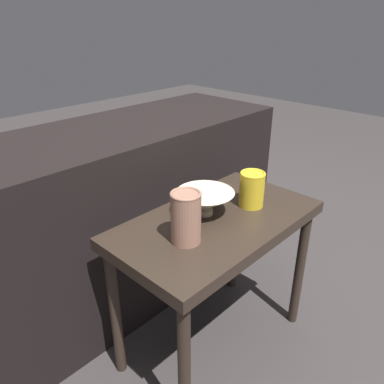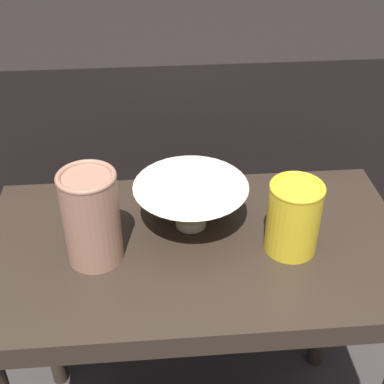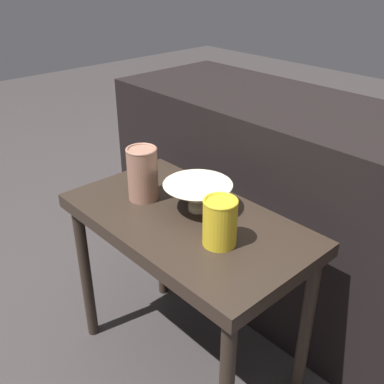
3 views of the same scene
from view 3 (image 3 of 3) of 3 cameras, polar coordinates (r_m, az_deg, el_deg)
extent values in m
plane|color=#383333|center=(1.57, -0.63, -20.50)|extent=(8.00, 8.00, 0.00)
cube|color=#2D231C|center=(1.22, -0.76, -3.95)|extent=(0.70, 0.39, 0.04)
cylinder|color=#2D231C|center=(1.52, -13.34, -10.12)|extent=(0.04, 0.04, 0.51)
cylinder|color=#2D231C|center=(1.66, -3.88, -5.75)|extent=(0.04, 0.04, 0.51)
cylinder|color=#2D231C|center=(1.33, 14.19, -16.69)|extent=(0.04, 0.04, 0.51)
cube|color=black|center=(1.64, 12.71, -1.97)|extent=(1.41, 0.50, 0.75)
cylinder|color=beige|center=(1.24, 0.72, -1.93)|extent=(0.05, 0.05, 0.02)
cone|color=beige|center=(1.22, 0.73, -0.30)|extent=(0.19, 0.19, 0.06)
cylinder|color=#996B56|center=(1.28, -6.28, 2.25)|extent=(0.09, 0.09, 0.15)
torus|color=#996B56|center=(1.25, -6.46, 5.38)|extent=(0.09, 0.09, 0.01)
cylinder|color=gold|center=(1.08, 3.57, -3.92)|extent=(0.08, 0.08, 0.12)
torus|color=gold|center=(1.05, 3.66, -1.18)|extent=(0.09, 0.09, 0.01)
camera|label=1|loc=(1.58, -44.88, 19.58)|focal=35.00mm
camera|label=2|loc=(0.84, -43.11, 17.32)|focal=50.00mm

